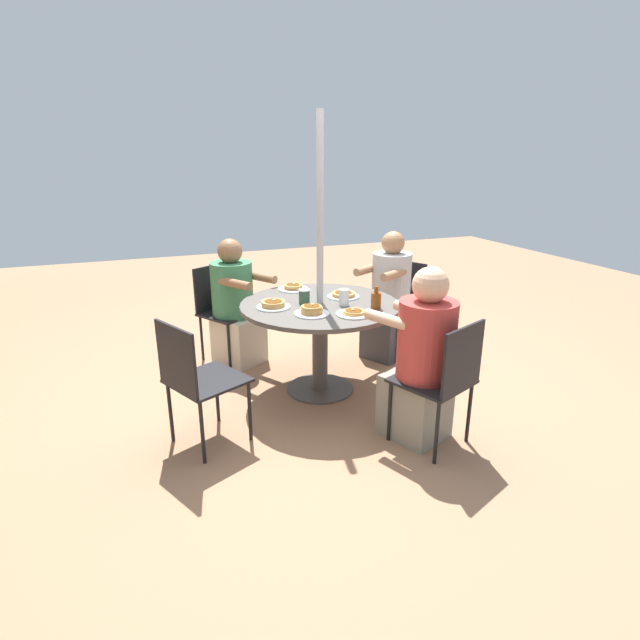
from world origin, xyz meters
TOP-DOWN VIEW (x-y plane):
  - ground_plane at (0.00, 0.00)m, footprint 12.00×12.00m
  - patio_table at (0.00, 0.00)m, footprint 1.20×1.20m
  - umbrella_pole at (0.00, 0.00)m, footprint 0.05×0.05m
  - patio_chair_north at (0.52, -0.98)m, footprint 0.57×0.57m
  - diner_north at (0.44, -0.83)m, footprint 0.52×0.57m
  - patio_chair_east at (0.95, 0.58)m, footprint 0.58×0.58m
  - diner_east at (0.80, 0.49)m, footprint 0.62×0.56m
  - patio_chair_south at (-0.48, 1.00)m, footprint 0.56×0.56m
  - patio_chair_west at (-1.03, -0.42)m, footprint 0.55×0.55m
  - diner_west at (-0.87, -0.35)m, footprint 0.60×0.52m
  - pancake_plate_a at (0.01, 0.36)m, footprint 0.25×0.25m
  - pancake_plate_b at (0.09, -0.23)m, footprint 0.25×0.25m
  - pancake_plate_c at (0.44, 0.07)m, footprint 0.25×0.25m
  - pancake_plate_d at (-0.35, -0.12)m, footprint 0.25×0.25m
  - pancake_plate_e at (-0.24, 0.15)m, footprint 0.25×0.25m
  - syrup_bottle at (-0.27, -0.33)m, footprint 0.10×0.07m
  - coffee_cup at (0.03, 0.11)m, footprint 0.09×0.09m
  - drinking_glass_a at (-0.11, -0.15)m, footprint 0.08×0.08m

SIDE VIEW (x-z plane):
  - ground_plane at x=0.00m, z-range 0.00..0.00m
  - patio_chair_north at x=0.52m, z-range 0.07..0.91m
  - patio_chair_east at x=0.95m, z-range 0.07..0.91m
  - patio_chair_south at x=-0.48m, z-range 0.07..0.91m
  - patio_chair_west at x=-1.03m, z-range 0.07..0.91m
  - diner_east at x=0.80m, z-range -0.05..1.05m
  - diner_north at x=0.44m, z-range -0.05..1.10m
  - diner_west at x=-0.87m, z-range -0.05..1.10m
  - patio_table at x=0.00m, z-range 0.24..0.95m
  - pancake_plate_d at x=-0.35m, z-range 0.71..0.75m
  - pancake_plate_b at x=0.09m, z-range 0.71..0.76m
  - pancake_plate_c at x=0.44m, z-range 0.71..0.76m
  - pancake_plate_a at x=0.01m, z-range 0.71..0.77m
  - pancake_plate_e at x=-0.24m, z-range 0.71..0.78m
  - coffee_cup at x=0.03m, z-range 0.72..0.83m
  - drinking_glass_a at x=-0.11m, z-range 0.72..0.84m
  - syrup_bottle at x=-0.27m, z-range 0.70..0.87m
  - umbrella_pole at x=0.00m, z-range 0.00..2.07m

